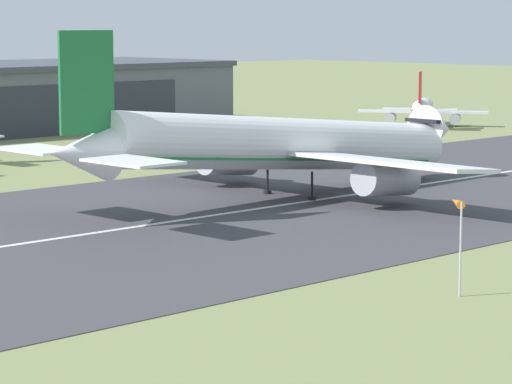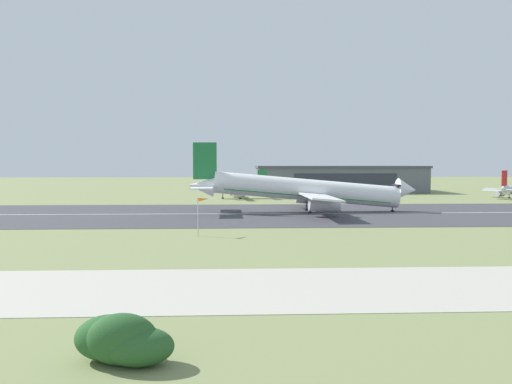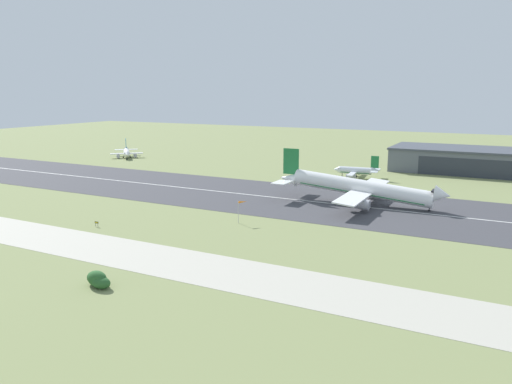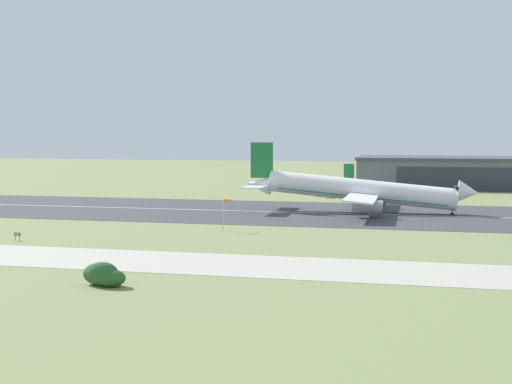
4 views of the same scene
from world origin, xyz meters
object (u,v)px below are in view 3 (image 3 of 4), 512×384
object	(u,v)px
airplane_parked_east	(356,171)
shrub_clump	(98,280)
windsock_pole	(242,203)
airplane_parked_west	(127,153)
airplane_landing	(360,188)
runway_sign	(97,223)

from	to	relation	value
airplane_parked_east	shrub_clump	xyz separation A→B (m)	(-8.82, -142.70, -1.81)
windsock_pole	shrub_clump	bearing A→B (deg)	-91.60
airplane_parked_east	airplane_parked_west	bearing A→B (deg)	177.50
airplane_landing	runway_sign	distance (m)	83.94
airplane_landing	windsock_pole	bearing A→B (deg)	-120.56
airplane_parked_east	runway_sign	size ratio (longest dim) A/B	16.05
airplane_parked_east	airplane_landing	bearing A→B (deg)	-72.26
airplane_landing	runway_sign	xyz separation A→B (m)	(-56.91, -61.56, -4.36)
airplane_parked_west	runway_sign	size ratio (longest dim) A/B	15.27
airplane_landing	airplane_parked_east	bearing A→B (deg)	107.74
airplane_parked_west	windsock_pole	world-z (taller)	airplane_parked_west
airplane_landing	airplane_parked_west	xyz separation A→B (m)	(-150.38, 55.05, -2.52)
windsock_pole	runway_sign	xyz separation A→B (m)	(-33.87, -22.55, -4.67)
airplane_landing	airplane_parked_west	size ratio (longest dim) A/B	2.52
airplane_landing	runway_sign	bearing A→B (deg)	-132.75
airplane_parked_west	windsock_pole	distance (m)	158.34
airplane_landing	shrub_clump	distance (m)	96.77
airplane_parked_east	shrub_clump	size ratio (longest dim) A/B	3.84
shrub_clump	windsock_pole	bearing A→B (deg)	88.40
windsock_pole	runway_sign	bearing A→B (deg)	-146.35
airplane_parked_east	windsock_pole	world-z (taller)	airplane_parked_east
airplane_parked_west	runway_sign	xyz separation A→B (m)	(93.47, -116.61, -1.84)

